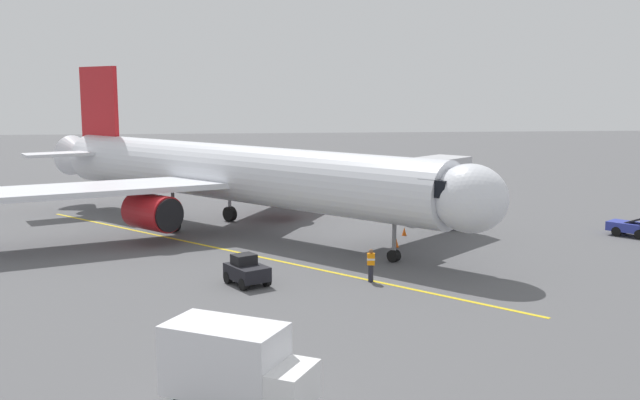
{
  "coord_description": "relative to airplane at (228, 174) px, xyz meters",
  "views": [
    {
      "loc": [
        -1.44,
        51.54,
        9.65
      ],
      "look_at": [
        -6.27,
        8.69,
        3.0
      ],
      "focal_mm": 40.2,
      "sensor_mm": 36.0,
      "label": 1
    }
  ],
  "objects": [
    {
      "name": "ground_plane",
      "position": [
        0.6,
        -2.65,
        -4.0
      ],
      "size": [
        220.0,
        220.0,
        0.0
      ],
      "primitive_type": "plane",
      "color": "#565659"
    },
    {
      "name": "apron_lead_in_line",
      "position": [
        -0.19,
        6.21,
        -4.0
      ],
      "size": [
        27.53,
        29.34,
        0.01
      ],
      "primitive_type": "cube",
      "rotation": [
        0.0,
        0.0,
        0.75
      ],
      "color": "yellow",
      "rests_on": "ground"
    },
    {
      "name": "airplane",
      "position": [
        0.0,
        0.0,
        0.0
      ],
      "size": [
        32.79,
        33.35,
        11.5
      ],
      "color": "silver",
      "rests_on": "ground"
    },
    {
      "name": "jet_bridge",
      "position": [
        -11.63,
        4.56,
        -0.24
      ],
      "size": [
        9.68,
        9.28,
        5.4
      ],
      "color": "#B7B7BC",
      "rests_on": "ground"
    },
    {
      "name": "ground_crew_marshaller",
      "position": [
        -7.35,
        14.11,
        -3.12
      ],
      "size": [
        0.43,
        0.3,
        1.71
      ],
      "color": "#23232D",
      "rests_on": "ground"
    },
    {
      "name": "ground_crew_wing_walker",
      "position": [
        4.8,
        -4.37,
        -3.12
      ],
      "size": [
        0.44,
        0.32,
        1.71
      ],
      "color": "#23232D",
      "rests_on": "ground"
    },
    {
      "name": "ground_crew_loader",
      "position": [
        -12.59,
        -0.64,
        -3.12
      ],
      "size": [
        0.42,
        0.47,
        1.71
      ],
      "color": "#23232D",
      "rests_on": "ground"
    },
    {
      "name": "box_truck_near_nose",
      "position": [
        -0.64,
        28.07,
        -2.62
      ],
      "size": [
        4.96,
        3.99,
        2.62
      ],
      "color": "white",
      "rests_on": "ground"
    },
    {
      "name": "belt_loader_portside",
      "position": [
        -26.63,
        4.76,
        -3.29
      ],
      "size": [
        3.78,
        4.34,
        2.32
      ],
      "color": "#2D3899",
      "rests_on": "ground"
    },
    {
      "name": "tug_starboard_side",
      "position": [
        -1.08,
        13.92,
        -3.3
      ],
      "size": [
        2.42,
        2.74,
        1.5
      ],
      "color": "black",
      "rests_on": "ground"
    },
    {
      "name": "safety_cone_nose_left",
      "position": [
        -11.7,
        2.84,
        -3.73
      ],
      "size": [
        0.32,
        0.32,
        0.55
      ],
      "primitive_type": "cone",
      "color": "#F2590F",
      "rests_on": "ground"
    },
    {
      "name": "safety_cone_nose_right",
      "position": [
        -10.39,
        6.34,
        -3.73
      ],
      "size": [
        0.32,
        0.32,
        0.55
      ],
      "primitive_type": "cone",
      "color": "#F2590F",
      "rests_on": "ground"
    }
  ]
}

